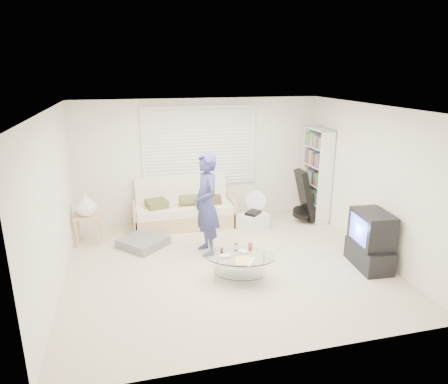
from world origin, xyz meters
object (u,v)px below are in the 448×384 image
object	(u,v)px
futon_sofa	(184,210)
bookshelf	(316,175)
coffee_table	(240,260)
tv_unit	(370,240)

from	to	relation	value
futon_sofa	bookshelf	size ratio (longest dim) A/B	1.04
futon_sofa	bookshelf	distance (m)	2.83
futon_sofa	coffee_table	distance (m)	2.42
bookshelf	tv_unit	size ratio (longest dim) A/B	2.08
futon_sofa	tv_unit	world-z (taller)	futon_sofa
futon_sofa	bookshelf	world-z (taller)	bookshelf
bookshelf	coffee_table	world-z (taller)	bookshelf
coffee_table	futon_sofa	bearing A→B (deg)	101.65
bookshelf	futon_sofa	bearing A→B (deg)	174.62
coffee_table	tv_unit	bearing A→B (deg)	-2.61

